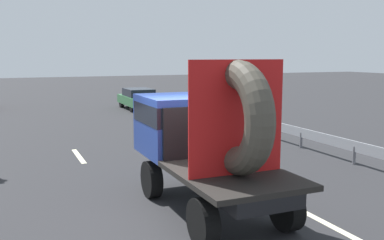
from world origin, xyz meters
The scene contains 7 objects.
ground_plane centered at (0.00, 0.00, 0.00)m, with size 120.00×120.00×0.00m, color #28282B.
flatbed_truck centered at (0.33, 0.18, 1.56)m, with size 2.02×4.54×3.16m.
distant_sedan centered at (3.85, 17.14, 0.67)m, with size 1.64×3.84×1.25m.
guardrail centered at (5.97, 5.39, 0.52)m, with size 0.10×10.18×0.71m.
lane_dash_left_far centered at (-1.43, 5.90, 0.00)m, with size 2.14×0.16×0.01m, color beige.
lane_dash_right_near centered at (2.09, -1.84, 0.00)m, with size 2.27×0.16×0.01m, color beige.
lane_dash_right_far centered at (2.09, 5.82, 0.00)m, with size 2.79×0.16×0.01m, color beige.
Camera 1 is at (-3.47, -8.17, 3.23)m, focal length 40.73 mm.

